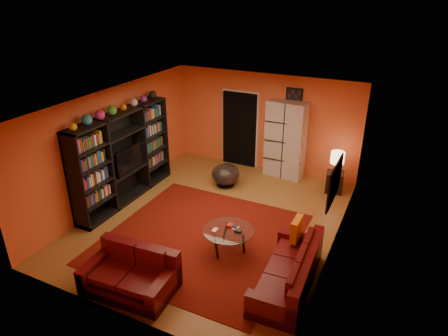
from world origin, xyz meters
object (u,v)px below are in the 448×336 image
at_px(side_table, 334,182).
at_px(table_lamp, 338,158).
at_px(sofa, 292,273).
at_px(loveseat, 132,273).
at_px(storage_cabinet, 285,140).
at_px(bowl_chair, 225,174).
at_px(tv, 128,158).
at_px(entertainment_unit, 123,157).
at_px(coffee_table, 228,232).

height_order(side_table, table_lamp, table_lamp).
bearing_deg(sofa, loveseat, -156.97).
xyz_separation_m(loveseat, storage_cabinet, (0.90, 5.22, 0.72)).
relative_size(sofa, table_lamp, 3.73).
bearing_deg(bowl_chair, table_lamp, 19.25).
height_order(storage_cabinet, table_lamp, storage_cabinet).
xyz_separation_m(sofa, bowl_chair, (-2.60, 2.86, 0.02)).
xyz_separation_m(side_table, table_lamp, (0.00, 0.00, 0.63)).
height_order(sofa, side_table, sofa).
height_order(storage_cabinet, side_table, storage_cabinet).
xyz_separation_m(tv, loveseat, (1.98, -2.50, -0.72)).
xyz_separation_m(entertainment_unit, table_lamp, (4.33, 2.47, -0.17)).
bearing_deg(table_lamp, tv, -150.83).
bearing_deg(entertainment_unit, tv, 59.42).
distance_m(sofa, side_table, 3.74).
relative_size(tv, bowl_chair, 1.44).
height_order(sofa, bowl_chair, sofa).
relative_size(loveseat, table_lamp, 2.85).
bearing_deg(loveseat, storage_cabinet, -13.53).
height_order(tv, sofa, tv).
bearing_deg(sofa, side_table, 88.41).
relative_size(tv, sofa, 0.50).
height_order(coffee_table, side_table, side_table).
bearing_deg(entertainment_unit, storage_cabinet, 43.70).
height_order(tv, coffee_table, tv).
distance_m(bowl_chair, table_lamp, 2.73).
xyz_separation_m(coffee_table, storage_cabinet, (-0.11, 3.65, 0.56)).
bearing_deg(storage_cabinet, table_lamp, -7.25).
bearing_deg(side_table, tv, -150.83).
relative_size(entertainment_unit, loveseat, 1.96).
relative_size(storage_cabinet, side_table, 4.01).
xyz_separation_m(entertainment_unit, storage_cabinet, (2.93, 2.80, -0.05)).
xyz_separation_m(sofa, storage_cabinet, (-1.48, 4.07, 0.71)).
xyz_separation_m(entertainment_unit, bowl_chair, (1.81, 1.59, -0.75)).
bearing_deg(loveseat, bowl_chair, -0.59).
bearing_deg(sofa, coffee_table, 160.26).
bearing_deg(bowl_chair, side_table, 19.25).
bearing_deg(side_table, storage_cabinet, 166.80).
relative_size(coffee_table, bowl_chair, 1.37).
xyz_separation_m(loveseat, bowl_chair, (-0.22, 4.01, 0.02)).
relative_size(tv, storage_cabinet, 0.50).
bearing_deg(coffee_table, table_lamp, 68.88).
distance_m(tv, sofa, 4.62).
bearing_deg(storage_cabinet, entertainment_unit, -130.35).
relative_size(coffee_table, table_lamp, 1.78).
distance_m(entertainment_unit, storage_cabinet, 4.05).
bearing_deg(coffee_table, tv, 162.63).
bearing_deg(loveseat, tv, 34.60).
xyz_separation_m(bowl_chair, table_lamp, (2.52, 0.88, 0.58)).
bearing_deg(loveseat, coffee_table, -36.69).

